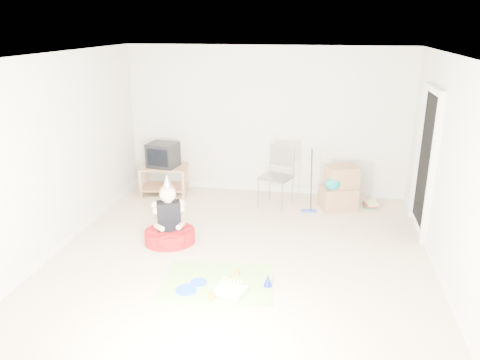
% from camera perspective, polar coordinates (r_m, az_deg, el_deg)
% --- Properties ---
extents(ground, '(5.00, 5.00, 0.00)m').
position_cam_1_polar(ground, '(6.42, 0.26, -8.82)').
color(ground, beige).
rests_on(ground, ground).
extents(doorway_recess, '(0.02, 0.90, 2.05)m').
position_cam_1_polar(doorway_recess, '(7.24, 21.74, 1.80)').
color(doorway_recess, black).
rests_on(doorway_recess, ground).
extents(tv_stand, '(0.88, 0.61, 0.51)m').
position_cam_1_polar(tv_stand, '(8.55, -9.21, 0.30)').
color(tv_stand, '#A6714B').
rests_on(tv_stand, ground).
extents(crt_tv, '(0.56, 0.49, 0.43)m').
position_cam_1_polar(crt_tv, '(8.43, -9.36, 3.05)').
color(crt_tv, black).
rests_on(crt_tv, tv_stand).
extents(folding_chair, '(0.61, 0.59, 1.05)m').
position_cam_1_polar(folding_chair, '(7.80, 4.39, 0.33)').
color(folding_chair, gray).
rests_on(folding_chair, ground).
extents(cardboard_boxes, '(0.68, 0.62, 0.72)m').
position_cam_1_polar(cardboard_boxes, '(7.94, 11.98, -0.97)').
color(cardboard_boxes, '#A1784E').
rests_on(cardboard_boxes, ground).
extents(floor_mop, '(0.26, 0.34, 1.00)m').
position_cam_1_polar(floor_mop, '(7.71, 8.45, -2.03)').
color(floor_mop, blue).
rests_on(floor_mop, ground).
extents(book_pile, '(0.24, 0.28, 0.09)m').
position_cam_1_polar(book_pile, '(8.22, 15.61, -2.86)').
color(book_pile, '#226743').
rests_on(book_pile, ground).
extents(seated_woman, '(0.92, 0.92, 1.02)m').
position_cam_1_polar(seated_woman, '(6.66, -8.59, -5.84)').
color(seated_woman, '#B11015').
rests_on(seated_woman, ground).
extents(party_mat, '(1.42, 1.09, 0.01)m').
position_cam_1_polar(party_mat, '(5.75, -2.74, -12.32)').
color(party_mat, '#FF358D').
rests_on(party_mat, ground).
extents(birthday_cake, '(0.38, 0.33, 0.15)m').
position_cam_1_polar(birthday_cake, '(5.50, -1.16, -13.39)').
color(birthday_cake, white).
rests_on(birthday_cake, party_mat).
extents(blue_plate_near, '(0.24, 0.24, 0.01)m').
position_cam_1_polar(blue_plate_near, '(5.75, -5.07, -12.33)').
color(blue_plate_near, blue).
rests_on(blue_plate_near, party_mat).
extents(blue_plate_far, '(0.28, 0.28, 0.01)m').
position_cam_1_polar(blue_plate_far, '(5.62, -6.57, -13.17)').
color(blue_plate_far, blue).
rests_on(blue_plate_far, party_mat).
extents(orange_cup_near, '(0.08, 0.08, 0.07)m').
position_cam_1_polar(orange_cup_near, '(5.87, -0.37, -11.15)').
color(orange_cup_near, orange).
rests_on(orange_cup_near, party_mat).
extents(orange_cup_far, '(0.08, 0.08, 0.09)m').
position_cam_1_polar(orange_cup_far, '(5.41, -3.51, -13.95)').
color(orange_cup_far, orange).
rests_on(orange_cup_far, party_mat).
extents(blue_party_hat, '(0.11, 0.11, 0.15)m').
position_cam_1_polar(blue_party_hat, '(5.64, 3.42, -12.10)').
color(blue_party_hat, '#1926B1').
rests_on(blue_party_hat, party_mat).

